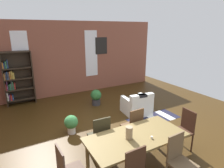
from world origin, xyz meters
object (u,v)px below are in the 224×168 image
dining_chair_near_right (179,159)px  potted_plant_corner (96,97)px  dining_chair_head_right (184,129)px  dining_chair_far_left (100,135)px  vase_on_table (129,133)px  potted_plant_by_shelf (71,123)px  dining_table (136,140)px  bookshelf_tall (16,79)px  armchair_white (137,105)px  dining_chair_far_right (133,125)px

dining_chair_near_right → potted_plant_corner: size_ratio=1.66×
potted_plant_corner → dining_chair_near_right: bearing=-93.9°
dining_chair_head_right → dining_chair_far_left: same height
vase_on_table → potted_plant_by_shelf: 2.06m
dining_table → dining_chair_far_left: size_ratio=2.02×
potted_plant_corner → bookshelf_tall: bearing=148.7°
vase_on_table → dining_chair_far_left: (-0.27, 0.69, -0.34)m
dining_chair_far_left → armchair_white: dining_chair_far_left is taller
potted_plant_corner → potted_plant_by_shelf: bearing=-133.6°
dining_chair_head_right → potted_plant_corner: bearing=100.5°
dining_chair_far_left → potted_plant_corner: dining_chair_far_left is taller
dining_chair_far_right → armchair_white: 1.78m
armchair_white → potted_plant_corner: armchair_white is taller
dining_chair_near_right → potted_plant_corner: 4.08m
vase_on_table → dining_chair_far_right: vase_on_table is taller
dining_chair_near_right → dining_chair_far_left: bearing=122.1°
dining_chair_near_right → potted_plant_by_shelf: (-1.12, 2.60, -0.22)m
dining_chair_head_right → dining_chair_near_right: 1.13m
vase_on_table → armchair_white: bearing=49.9°
dining_table → potted_plant_corner: bearing=78.2°
dining_table → dining_chair_near_right: 0.82m
dining_chair_far_left → potted_plant_by_shelf: size_ratio=1.88×
dining_chair_head_right → dining_chair_near_right: bearing=-142.9°
dining_chair_far_right → dining_chair_far_left: bearing=-180.0°
dining_table → bookshelf_tall: bookshelf_tall is taller
vase_on_table → potted_plant_corner: (0.87, 3.37, -0.54)m
dining_table → dining_chair_far_left: (-0.43, 0.69, -0.14)m
dining_chair_far_right → potted_plant_corner: size_ratio=1.66×
dining_chair_near_right → bookshelf_tall: 5.96m
dining_chair_far_left → potted_plant_by_shelf: dining_chair_far_left is taller
vase_on_table → potted_plant_by_shelf: bearing=105.3°
dining_table → dining_chair_near_right: (0.43, -0.69, -0.14)m
vase_on_table → armchair_white: (1.72, 2.05, -0.57)m
dining_chair_head_right → dining_chair_near_right: size_ratio=1.00×
dining_chair_near_right → armchair_white: size_ratio=1.09×
vase_on_table → dining_chair_far_left: size_ratio=0.25×
dining_chair_far_left → bookshelf_tall: 4.39m
dining_chair_far_right → armchair_white: dining_chair_far_right is taller
dining_chair_far_left → dining_chair_head_right: bearing=-21.4°
vase_on_table → armchair_white: size_ratio=0.27×
dining_table → vase_on_table: 0.26m
bookshelf_tall → potted_plant_by_shelf: bearing=-70.6°
potted_plant_by_shelf → dining_chair_head_right: bearing=-43.4°
potted_plant_by_shelf → vase_on_table: bearing=-74.7°
dining_chair_far_left → vase_on_table: bearing=-68.7°
dining_chair_far_left → potted_plant_corner: 2.93m
potted_plant_by_shelf → potted_plant_corner: bearing=46.4°
armchair_white → potted_plant_by_shelf: 2.25m
bookshelf_tall → dining_chair_head_right: bearing=-57.8°
dining_chair_far_right → potted_plant_by_shelf: dining_chair_far_right is taller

